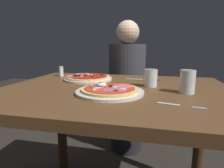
{
  "coord_description": "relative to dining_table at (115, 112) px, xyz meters",
  "views": [
    {
      "loc": [
        0.18,
        -0.88,
        0.96
      ],
      "look_at": [
        -0.0,
        -0.05,
        0.79
      ],
      "focal_mm": 30.27,
      "sensor_mm": 36.0,
      "label": 1
    }
  ],
  "objects": [
    {
      "name": "salt_shaker",
      "position": [
        -0.43,
        0.27,
        0.16
      ],
      "size": [
        0.03,
        0.03,
        0.07
      ],
      "color": "white",
      "rests_on": "dining_table"
    },
    {
      "name": "dining_table",
      "position": [
        0.0,
        0.0,
        0.0
      ],
      "size": [
        1.12,
        0.87,
        0.76
      ],
      "color": "brown",
      "rests_on": "ground"
    },
    {
      "name": "knife",
      "position": [
        0.13,
        0.25,
        0.13
      ],
      "size": [
        0.2,
        0.03,
        0.01
      ],
      "color": "silver",
      "rests_on": "dining_table"
    },
    {
      "name": "pizza_across_left",
      "position": [
        -0.21,
        0.19,
        0.13
      ],
      "size": [
        0.29,
        0.29,
        0.03
      ],
      "color": "white",
      "rests_on": "dining_table"
    },
    {
      "name": "water_glass_far",
      "position": [
        0.33,
        -0.03,
        0.17
      ],
      "size": [
        0.06,
        0.06,
        0.1
      ],
      "color": "silver",
      "rests_on": "dining_table"
    },
    {
      "name": "fork",
      "position": [
        0.26,
        -0.23,
        0.12
      ],
      "size": [
        0.16,
        0.05,
        0.0
      ],
      "color": "silver",
      "rests_on": "dining_table"
    },
    {
      "name": "pizza_foreground",
      "position": [
        -0.0,
        -0.11,
        0.13
      ],
      "size": [
        0.3,
        0.3,
        0.05
      ],
      "color": "silver",
      "rests_on": "dining_table"
    },
    {
      "name": "diner_person",
      "position": [
        -0.05,
        0.78,
        -0.08
      ],
      "size": [
        0.32,
        0.32,
        1.18
      ],
      "rotation": [
        0.0,
        0.0,
        3.14
      ],
      "color": "black",
      "rests_on": "ground"
    },
    {
      "name": "water_glass_near",
      "position": [
        0.17,
        0.07,
        0.16
      ],
      "size": [
        0.07,
        0.07,
        0.09
      ],
      "color": "silver",
      "rests_on": "dining_table"
    }
  ]
}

